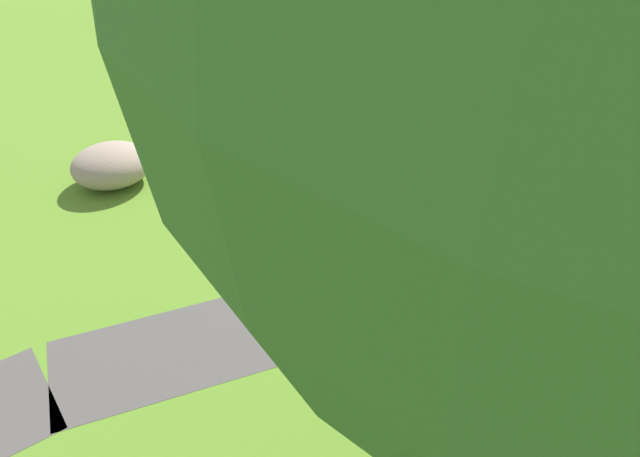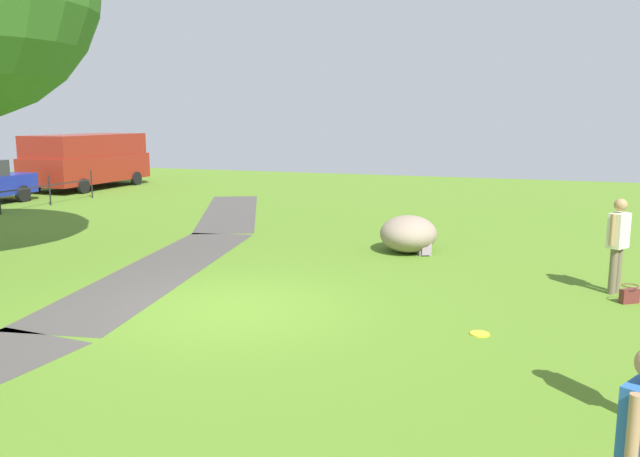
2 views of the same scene
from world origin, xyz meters
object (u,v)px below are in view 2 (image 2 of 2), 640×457
at_px(backpack_by_boulder, 425,247).
at_px(frisbee_on_grass, 480,334).
at_px(handbag_on_grass, 629,295).
at_px(woman_with_handbag, 618,239).
at_px(delivery_van, 87,159).
at_px(lawn_boulder, 408,234).

height_order(backpack_by_boulder, frisbee_on_grass, backpack_by_boulder).
xyz_separation_m(handbag_on_grass, frisbee_on_grass, (-2.41, 2.20, -0.13)).
relative_size(woman_with_handbag, delivery_van, 0.30).
distance_m(lawn_boulder, backpack_by_boulder, 0.56).
bearing_deg(backpack_by_boulder, delivery_van, 61.66).
xyz_separation_m(backpack_by_boulder, delivery_van, (8.72, 16.17, 1.07)).
relative_size(frisbee_on_grass, delivery_van, 0.05).
height_order(handbag_on_grass, backpack_by_boulder, backpack_by_boulder).
bearing_deg(lawn_boulder, woman_with_handbag, -118.80).
relative_size(backpack_by_boulder, delivery_van, 0.07).
distance_m(frisbee_on_grass, delivery_van, 22.53).
bearing_deg(delivery_van, frisbee_on_grass, -127.51).
height_order(woman_with_handbag, handbag_on_grass, woman_with_handbag).
height_order(frisbee_on_grass, delivery_van, delivery_van).
bearing_deg(frisbee_on_grass, backpack_by_boulder, 18.65).
bearing_deg(lawn_boulder, backpack_by_boulder, -123.23).
xyz_separation_m(handbag_on_grass, delivery_van, (11.29, 20.05, 1.13)).
xyz_separation_m(lawn_boulder, delivery_van, (8.44, 15.74, 0.85)).
bearing_deg(delivery_van, lawn_boulder, -118.20).
relative_size(lawn_boulder, handbag_on_grass, 4.54).
xyz_separation_m(woman_with_handbag, handbag_on_grass, (-0.58, -0.18, -0.83)).
relative_size(lawn_boulder, backpack_by_boulder, 4.29).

